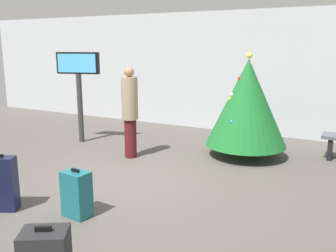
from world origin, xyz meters
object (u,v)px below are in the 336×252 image
(holiday_tree, at_px, (247,103))
(suitcase_3, at_px, (77,194))
(suitcase_2, at_px, (1,184))
(flight_info_kiosk, at_px, (79,79))
(traveller_0, at_px, (130,110))

(holiday_tree, xyz_separation_m, suitcase_3, (-1.14, -3.59, -0.77))
(suitcase_2, bearing_deg, flight_info_kiosk, 114.10)
(holiday_tree, xyz_separation_m, traveller_0, (-1.97, -1.11, -0.14))
(holiday_tree, relative_size, suitcase_2, 2.63)
(flight_info_kiosk, distance_m, suitcase_3, 4.02)
(suitcase_2, distance_m, suitcase_3, 1.07)
(suitcase_3, bearing_deg, suitcase_2, -162.24)
(suitcase_2, relative_size, suitcase_3, 1.21)
(flight_info_kiosk, xyz_separation_m, traveller_0, (1.66, -0.48, -0.49))
(suitcase_2, bearing_deg, suitcase_3, 17.76)
(traveller_0, relative_size, suitcase_2, 2.28)
(holiday_tree, relative_size, suitcase_3, 3.19)
(flight_info_kiosk, height_order, traveller_0, flight_info_kiosk)
(holiday_tree, bearing_deg, suitcase_3, -107.65)
(traveller_0, bearing_deg, flight_info_kiosk, 163.98)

